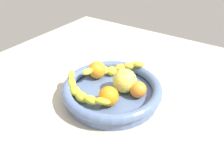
% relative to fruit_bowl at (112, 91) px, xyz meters
% --- Properties ---
extents(kitchen_counter, '(1.20, 1.20, 0.03)m').
position_rel_fruit_bowl_xyz_m(kitchen_counter, '(0.00, 0.00, -0.04)').
color(kitchen_counter, '#B3AB97').
rests_on(kitchen_counter, ground).
extents(fruit_bowl, '(0.32, 0.32, 0.06)m').
position_rel_fruit_bowl_xyz_m(fruit_bowl, '(0.00, 0.00, 0.00)').
color(fruit_bowl, slate).
rests_on(fruit_bowl, kitchen_counter).
extents(banana_draped_left, '(0.21, 0.10, 0.04)m').
position_rel_fruit_bowl_xyz_m(banana_draped_left, '(0.06, 0.08, 0.02)').
color(banana_draped_left, yellow).
rests_on(banana_draped_left, fruit_bowl).
extents(banana_draped_right, '(0.15, 0.17, 0.05)m').
position_rel_fruit_bowl_xyz_m(banana_draped_right, '(0.05, -0.08, 0.03)').
color(banana_draped_right, yellow).
rests_on(banana_draped_right, fruit_bowl).
extents(orange_front, '(0.05, 0.05, 0.05)m').
position_rel_fruit_bowl_xyz_m(orange_front, '(-0.08, -0.02, 0.02)').
color(orange_front, orange).
rests_on(orange_front, fruit_bowl).
extents(orange_mid_left, '(0.06, 0.06, 0.06)m').
position_rel_fruit_bowl_xyz_m(orange_mid_left, '(-0.03, 0.06, 0.03)').
color(orange_mid_left, orange).
rests_on(orange_mid_left, fruit_bowl).
extents(orange_mid_right, '(0.06, 0.06, 0.06)m').
position_rel_fruit_bowl_xyz_m(orange_mid_right, '(0.09, -0.04, 0.03)').
color(orange_mid_right, orange).
rests_on(orange_mid_right, fruit_bowl).
extents(apple_yellow, '(0.08, 0.08, 0.08)m').
position_rel_fruit_bowl_xyz_m(apple_yellow, '(-0.03, -0.03, 0.03)').
color(apple_yellow, '#DDD150').
rests_on(apple_yellow, fruit_bowl).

